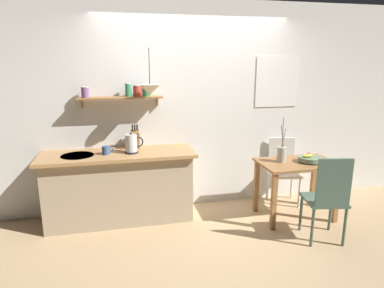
{
  "coord_description": "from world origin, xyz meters",
  "views": [
    {
      "loc": [
        -0.99,
        -3.69,
        1.95
      ],
      "look_at": [
        -0.1,
        0.25,
        0.95
      ],
      "focal_mm": 31.54,
      "sensor_mm": 36.0,
      "label": 1
    }
  ],
  "objects_px": {
    "electric_kettle": "(132,144)",
    "coffee_mug_by_sink": "(106,150)",
    "dining_chair_far": "(283,167)",
    "dining_chair_near": "(328,196)",
    "twig_vase": "(282,154)",
    "knife_block": "(135,139)",
    "pendant_lamp": "(150,90)",
    "fruit_bowl": "(310,159)",
    "dining_table": "(296,172)"
  },
  "relations": [
    {
      "from": "electric_kettle",
      "to": "coffee_mug_by_sink",
      "type": "relative_size",
      "value": 1.88
    },
    {
      "from": "dining_chair_far",
      "to": "coffee_mug_by_sink",
      "type": "bearing_deg",
      "value": -176.12
    },
    {
      "from": "dining_chair_near",
      "to": "coffee_mug_by_sink",
      "type": "bearing_deg",
      "value": 156.98
    },
    {
      "from": "twig_vase",
      "to": "knife_block",
      "type": "xyz_separation_m",
      "value": [
        -1.76,
        0.49,
        0.17
      ]
    },
    {
      "from": "dining_chair_near",
      "to": "pendant_lamp",
      "type": "distance_m",
      "value": 2.29
    },
    {
      "from": "fruit_bowl",
      "to": "pendant_lamp",
      "type": "height_order",
      "value": "pendant_lamp"
    },
    {
      "from": "twig_vase",
      "to": "electric_kettle",
      "type": "relative_size",
      "value": 2.24
    },
    {
      "from": "dining_chair_near",
      "to": "knife_block",
      "type": "xyz_separation_m",
      "value": [
        -1.95,
        1.19,
        0.46
      ]
    },
    {
      "from": "knife_block",
      "to": "twig_vase",
      "type": "bearing_deg",
      "value": -15.58
    },
    {
      "from": "coffee_mug_by_sink",
      "to": "dining_chair_far",
      "type": "bearing_deg",
      "value": 3.88
    },
    {
      "from": "electric_kettle",
      "to": "knife_block",
      "type": "height_order",
      "value": "knife_block"
    },
    {
      "from": "dining_chair_far",
      "to": "electric_kettle",
      "type": "height_order",
      "value": "electric_kettle"
    },
    {
      "from": "dining_table",
      "to": "dining_chair_near",
      "type": "relative_size",
      "value": 0.94
    },
    {
      "from": "fruit_bowl",
      "to": "knife_block",
      "type": "distance_m",
      "value": 2.18
    },
    {
      "from": "twig_vase",
      "to": "electric_kettle",
      "type": "bearing_deg",
      "value": 171.39
    },
    {
      "from": "dining_table",
      "to": "twig_vase",
      "type": "xyz_separation_m",
      "value": [
        -0.19,
        0.06,
        0.23
      ]
    },
    {
      "from": "pendant_lamp",
      "to": "fruit_bowl",
      "type": "bearing_deg",
      "value": -10.81
    },
    {
      "from": "electric_kettle",
      "to": "knife_block",
      "type": "distance_m",
      "value": 0.22
    },
    {
      "from": "fruit_bowl",
      "to": "knife_block",
      "type": "height_order",
      "value": "knife_block"
    },
    {
      "from": "twig_vase",
      "to": "dining_chair_near",
      "type": "bearing_deg",
      "value": -74.35
    },
    {
      "from": "knife_block",
      "to": "pendant_lamp",
      "type": "distance_m",
      "value": 0.68
    },
    {
      "from": "dining_table",
      "to": "knife_block",
      "type": "distance_m",
      "value": 2.06
    },
    {
      "from": "dining_table",
      "to": "knife_block",
      "type": "bearing_deg",
      "value": 164.31
    },
    {
      "from": "coffee_mug_by_sink",
      "to": "pendant_lamp",
      "type": "relative_size",
      "value": 0.25
    },
    {
      "from": "twig_vase",
      "to": "pendant_lamp",
      "type": "relative_size",
      "value": 1.05
    },
    {
      "from": "pendant_lamp",
      "to": "coffee_mug_by_sink",
      "type": "bearing_deg",
      "value": 179.67
    },
    {
      "from": "coffee_mug_by_sink",
      "to": "dining_chair_near",
      "type": "bearing_deg",
      "value": -23.02
    },
    {
      "from": "fruit_bowl",
      "to": "dining_chair_near",
      "type": "bearing_deg",
      "value": -102.64
    },
    {
      "from": "dining_table",
      "to": "electric_kettle",
      "type": "height_order",
      "value": "electric_kettle"
    },
    {
      "from": "dining_chair_far",
      "to": "coffee_mug_by_sink",
      "type": "distance_m",
      "value": 2.41
    },
    {
      "from": "electric_kettle",
      "to": "dining_chair_far",
      "type": "bearing_deg",
      "value": 4.44
    },
    {
      "from": "fruit_bowl",
      "to": "twig_vase",
      "type": "relative_size",
      "value": 0.49
    },
    {
      "from": "knife_block",
      "to": "pendant_lamp",
      "type": "height_order",
      "value": "pendant_lamp"
    },
    {
      "from": "dining_chair_near",
      "to": "fruit_bowl",
      "type": "relative_size",
      "value": 3.59
    },
    {
      "from": "dining_chair_near",
      "to": "twig_vase",
      "type": "xyz_separation_m",
      "value": [
        -0.2,
        0.7,
        0.29
      ]
    },
    {
      "from": "dining_table",
      "to": "fruit_bowl",
      "type": "distance_m",
      "value": 0.23
    },
    {
      "from": "dining_chair_near",
      "to": "fruit_bowl",
      "type": "bearing_deg",
      "value": 77.36
    },
    {
      "from": "dining_table",
      "to": "electric_kettle",
      "type": "distance_m",
      "value": 2.07
    },
    {
      "from": "coffee_mug_by_sink",
      "to": "knife_block",
      "type": "bearing_deg",
      "value": 31.42
    },
    {
      "from": "knife_block",
      "to": "pendant_lamp",
      "type": "relative_size",
      "value": 0.58
    },
    {
      "from": "dining_table",
      "to": "dining_chair_near",
      "type": "bearing_deg",
      "value": -89.37
    },
    {
      "from": "dining_chair_far",
      "to": "pendant_lamp",
      "type": "height_order",
      "value": "pendant_lamp"
    },
    {
      "from": "twig_vase",
      "to": "coffee_mug_by_sink",
      "type": "bearing_deg",
      "value": 172.57
    },
    {
      "from": "fruit_bowl",
      "to": "twig_vase",
      "type": "bearing_deg",
      "value": 164.53
    },
    {
      "from": "dining_chair_near",
      "to": "electric_kettle",
      "type": "height_order",
      "value": "electric_kettle"
    },
    {
      "from": "dining_chair_near",
      "to": "coffee_mug_by_sink",
      "type": "xyz_separation_m",
      "value": [
        -2.3,
        0.98,
        0.39
      ]
    },
    {
      "from": "fruit_bowl",
      "to": "pendant_lamp",
      "type": "bearing_deg",
      "value": 169.19
    },
    {
      "from": "twig_vase",
      "to": "knife_block",
      "type": "distance_m",
      "value": 1.83
    },
    {
      "from": "dining_table",
      "to": "dining_chair_far",
      "type": "xyz_separation_m",
      "value": [
        0.07,
        0.49,
        -0.09
      ]
    },
    {
      "from": "dining_chair_near",
      "to": "knife_block",
      "type": "relative_size",
      "value": 3.2
    }
  ]
}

